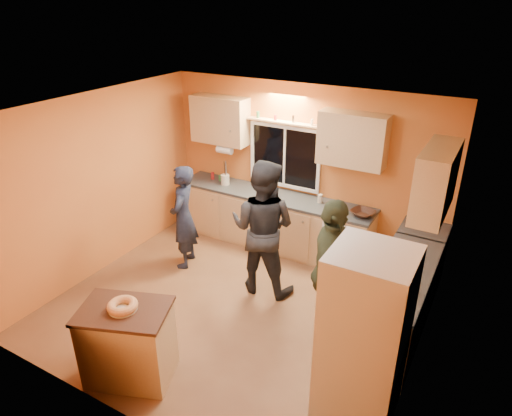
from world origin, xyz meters
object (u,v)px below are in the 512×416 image
Objects in this scene: refrigerator at (364,337)px; person_right at (330,272)px; island at (128,343)px; person_center at (263,228)px; person_left at (183,217)px.

person_right is at bearing 127.46° from refrigerator.
refrigerator is 2.42m from island.
island is at bearing -161.15° from refrigerator.
island is at bearing 72.36° from person_center.
person_center reaches higher than person_left.
person_left reaches higher than island.
person_center is 1.24m from person_right.
person_right reaches higher than island.
person_center reaches higher than refrigerator.
person_right reaches higher than person_left.
person_left is 1.33m from person_center.
refrigerator is 1.10m from person_right.
person_left is (-3.12, 1.34, -0.11)m from refrigerator.
person_center is (-1.80, 1.36, 0.04)m from refrigerator.
island is at bearing 123.36° from person_right.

